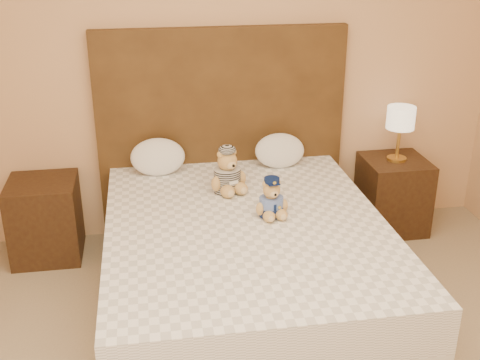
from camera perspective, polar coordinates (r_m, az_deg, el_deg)
name	(u,v)px	position (r m, az deg, el deg)	size (l,w,h in m)	color
room_walls	(282,14)	(2.38, 3.96, 15.40)	(4.04, 4.52, 2.72)	tan
bed	(246,263)	(3.59, 0.59, -7.90)	(1.60, 2.00, 0.55)	white
headboard	(222,134)	(4.31, -1.72, 4.41)	(1.75, 0.08, 1.50)	#533619
nightstand_left	(46,219)	(4.32, -17.95, -3.54)	(0.45, 0.45, 0.55)	#372511
nightstand_right	(393,194)	(4.62, 14.27, -1.32)	(0.45, 0.45, 0.55)	#372511
lamp	(401,121)	(4.42, 14.99, 5.47)	(0.20, 0.20, 0.40)	gold
teddy_police	(271,197)	(3.49, 2.99, -1.65)	(0.21, 0.20, 0.24)	#B38B45
teddy_prisoner	(227,170)	(3.80, -1.21, 0.92)	(0.26, 0.25, 0.29)	#B38B45
pillow_left	(158,155)	(4.13, -7.81, 2.34)	(0.37, 0.24, 0.26)	white
pillow_right	(280,149)	(4.23, 3.79, 2.94)	(0.35, 0.23, 0.25)	white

